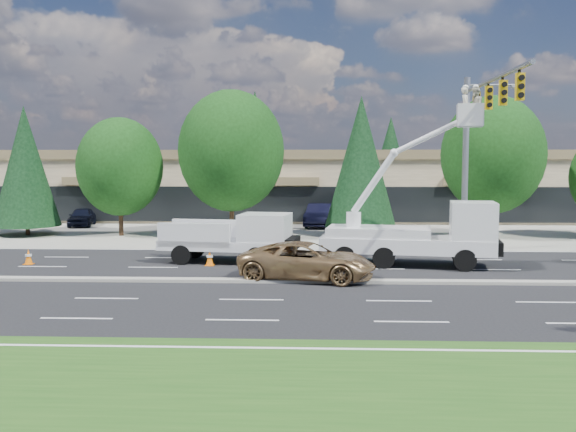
{
  "coord_description": "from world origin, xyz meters",
  "views": [
    {
      "loc": [
        2.12,
        -24.63,
        4.75
      ],
      "look_at": [
        1.03,
        2.24,
        2.4
      ],
      "focal_mm": 40.0,
      "sensor_mm": 36.0,
      "label": 1
    }
  ],
  "objects_px": {
    "minivan": "(307,261)",
    "utility_pickup": "(235,242)",
    "signal_mast": "(477,133)",
    "bucket_truck": "(424,228)"
  },
  "relations": [
    {
      "from": "signal_mast",
      "to": "bucket_truck",
      "type": "height_order",
      "value": "signal_mast"
    },
    {
      "from": "signal_mast",
      "to": "bucket_truck",
      "type": "bearing_deg",
      "value": -135.11
    },
    {
      "from": "utility_pickup",
      "to": "bucket_truck",
      "type": "bearing_deg",
      "value": 3.47
    },
    {
      "from": "utility_pickup",
      "to": "bucket_truck",
      "type": "xyz_separation_m",
      "value": [
        8.61,
        -0.68,
        0.8
      ]
    },
    {
      "from": "bucket_truck",
      "to": "minivan",
      "type": "xyz_separation_m",
      "value": [
        -5.19,
        -3.48,
        -0.99
      ]
    },
    {
      "from": "minivan",
      "to": "bucket_truck",
      "type": "bearing_deg",
      "value": -45.06
    },
    {
      "from": "minivan",
      "to": "utility_pickup",
      "type": "bearing_deg",
      "value": 50.54
    },
    {
      "from": "signal_mast",
      "to": "minivan",
      "type": "relative_size",
      "value": 1.88
    },
    {
      "from": "utility_pickup",
      "to": "minivan",
      "type": "height_order",
      "value": "utility_pickup"
    },
    {
      "from": "bucket_truck",
      "to": "utility_pickup",
      "type": "bearing_deg",
      "value": -175.36
    }
  ]
}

